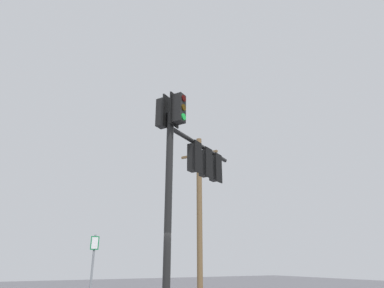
{
  "coord_description": "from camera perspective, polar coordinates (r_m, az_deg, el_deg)",
  "views": [
    {
      "loc": [
        4.48,
        8.97,
        1.78
      ],
      "look_at": [
        -0.19,
        0.28,
        5.39
      ],
      "focal_mm": 30.34,
      "sensor_mm": 36.0,
      "label": 1
    }
  ],
  "objects": [
    {
      "name": "utility_pole_wooden",
      "position": [
        17.26,
        1.32,
        -11.66
      ],
      "size": [
        1.23,
        2.05,
        8.31
      ],
      "color": "brown",
      "rests_on": "ground"
    },
    {
      "name": "signal_mast_assembly",
      "position": [
        10.04,
        -0.85,
        -3.13
      ],
      "size": [
        3.65,
        2.49,
        6.57
      ],
      "color": "black",
      "rests_on": "ground"
    },
    {
      "name": "route_sign_primary",
      "position": [
        11.55,
        -17.15,
        -20.29
      ],
      "size": [
        0.26,
        0.11,
        2.63
      ],
      "color": "slate",
      "rests_on": "ground"
    }
  ]
}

